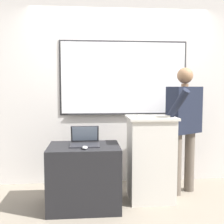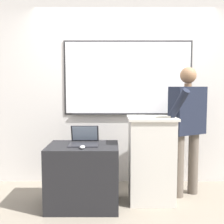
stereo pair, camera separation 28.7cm
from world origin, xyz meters
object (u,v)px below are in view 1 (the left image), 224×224
Objects in this scene: person_presenter at (184,121)px; computer_mouse_by_keyboard at (172,115)px; wireless_keyboard at (153,116)px; computer_mouse_by_laptop at (85,148)px; laptop at (85,140)px; side_desk at (84,176)px; lectern_podium at (151,158)px.

person_presenter is 0.34m from computer_mouse_by_keyboard.
wireless_keyboard reaches higher than computer_mouse_by_laptop.
person_presenter is 16.38× the size of computer_mouse_by_keyboard.
side_desk is at bearing -99.94° from laptop.
person_presenter is at bearing 21.58° from computer_mouse_by_laptop.
laptop is at bearing 80.06° from side_desk.
computer_mouse_by_keyboard reaches higher than wireless_keyboard.
wireless_keyboard is at bearing 177.78° from person_presenter.
lectern_podium is at bearing 10.45° from side_desk.
computer_mouse_by_laptop is (-0.81, -0.27, -0.30)m from wireless_keyboard.
laptop is 0.24m from computer_mouse_by_laptop.
side_desk is 2.42× the size of laptop.
laptop is at bearing 90.58° from computer_mouse_by_laptop.
side_desk is at bearing 93.93° from computer_mouse_by_laptop.
computer_mouse_by_keyboard is at bearing 2.06° from wireless_keyboard.
wireless_keyboard is (0.01, -0.06, 0.52)m from lectern_podium.
computer_mouse_by_keyboard is (0.23, 0.01, 0.01)m from wireless_keyboard.
wireless_keyboard is (0.82, 0.09, 0.68)m from side_desk.
wireless_keyboard is at bearing 2.04° from laptop.
lectern_podium is 1.27× the size of side_desk.
side_desk is at bearing -173.97° from wireless_keyboard.
laptop is at bearing 162.77° from person_presenter.
person_presenter reaches higher than side_desk.
laptop is 0.85m from wireless_keyboard.
computer_mouse_by_keyboard is at bearing 2.05° from laptop.
lectern_podium reaches higher than side_desk.
computer_mouse_by_laptop is (0.01, -0.18, 0.38)m from side_desk.
person_presenter is at bearing 19.88° from lectern_podium.
person_presenter reaches higher than computer_mouse_by_keyboard.
person_presenter is (1.29, 0.32, 0.59)m from side_desk.
side_desk is at bearing -174.84° from computer_mouse_by_keyboard.
person_presenter is 1.39m from computer_mouse_by_laptop.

